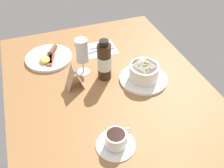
% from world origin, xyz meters
% --- Properties ---
extents(ground_plane, '(1.10, 0.84, 0.03)m').
position_xyz_m(ground_plane, '(0.00, 0.00, -0.01)').
color(ground_plane, '#9E6B3D').
extents(porridge_bowl, '(0.21, 0.21, 0.09)m').
position_xyz_m(porridge_bowl, '(0.00, -0.16, 0.04)').
color(porridge_bowl, white).
rests_on(porridge_bowl, ground_plane).
extents(cutlery_setting, '(0.13, 0.17, 0.01)m').
position_xyz_m(cutlery_setting, '(0.29, -0.04, 0.00)').
color(cutlery_setting, white).
rests_on(cutlery_setting, ground_plane).
extents(coffee_cup, '(0.14, 0.14, 0.06)m').
position_xyz_m(coffee_cup, '(-0.28, 0.07, 0.03)').
color(coffee_cup, white).
rests_on(coffee_cup, ground_plane).
extents(wine_glass, '(0.06, 0.06, 0.17)m').
position_xyz_m(wine_glass, '(0.14, 0.07, 0.11)').
color(wine_glass, white).
rests_on(wine_glass, ground_plane).
extents(sauce_bottle_brown, '(0.06, 0.06, 0.19)m').
position_xyz_m(sauce_bottle_brown, '(0.08, -0.01, 0.09)').
color(sauce_bottle_brown, '#382314').
rests_on(sauce_bottle_brown, ground_plane).
extents(breakfast_plate, '(0.22, 0.22, 0.04)m').
position_xyz_m(breakfast_plate, '(0.29, 0.20, 0.01)').
color(breakfast_plate, white).
rests_on(breakfast_plate, ground_plane).
extents(menu_card, '(0.06, 0.07, 0.10)m').
position_xyz_m(menu_card, '(0.06, 0.13, 0.05)').
color(menu_card, tan).
rests_on(menu_card, ground_plane).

